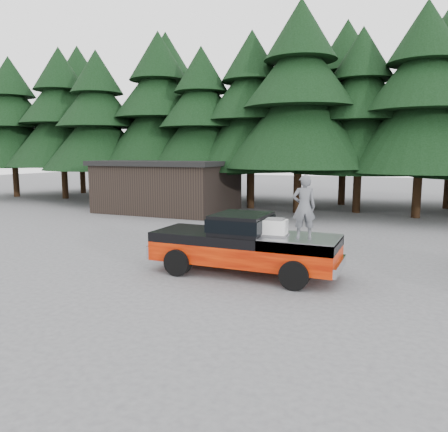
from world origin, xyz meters
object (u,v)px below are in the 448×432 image
at_px(utility_building, 168,186).
at_px(pickup_truck, 244,253).
at_px(air_compressor, 275,228).
at_px(man_on_bed, 304,207).

bearing_deg(utility_building, pickup_truck, -51.14).
bearing_deg(air_compressor, utility_building, 127.53).
distance_m(pickup_truck, air_compressor, 1.38).
distance_m(man_on_bed, utility_building, 17.21).
bearing_deg(pickup_truck, air_compressor, -8.23).
bearing_deg(air_compressor, pickup_truck, 167.98).
relative_size(air_compressor, man_on_bed, 0.37).
xyz_separation_m(pickup_truck, man_on_bed, (1.91, -0.22, 1.59)).
bearing_deg(man_on_bed, air_compressor, -26.72).
height_order(air_compressor, utility_building, utility_building).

